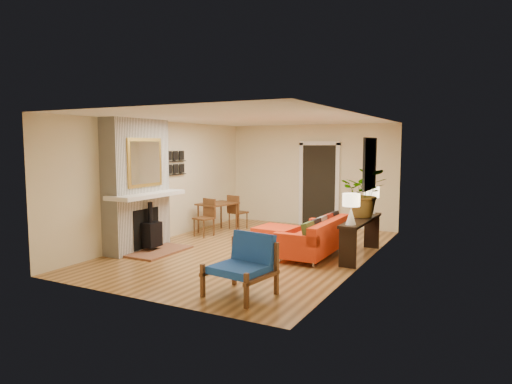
% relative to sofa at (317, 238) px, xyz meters
% --- Properties ---
extents(room_shell, '(6.50, 6.50, 6.50)m').
position_rel_sofa_xyz_m(room_shell, '(-0.69, 2.39, 0.91)').
color(room_shell, '#B48145').
rests_on(room_shell, ground).
extents(fireplace, '(1.09, 1.68, 2.60)m').
position_rel_sofa_xyz_m(fireplace, '(-3.30, -1.24, 0.91)').
color(fireplace, white).
rests_on(fireplace, ground).
extents(sofa, '(0.83, 1.92, 0.75)m').
position_rel_sofa_xyz_m(sofa, '(0.00, 0.00, 0.00)').
color(sofa, silver).
rests_on(sofa, ground).
extents(ottoman, '(0.83, 0.83, 0.40)m').
position_rel_sofa_xyz_m(ottoman, '(-1.04, 0.37, -0.10)').
color(ottoman, silver).
rests_on(ottoman, ground).
extents(blue_chair, '(0.92, 0.90, 0.85)m').
position_rel_sofa_xyz_m(blue_chair, '(-0.12, -2.61, 0.13)').
color(blue_chair, brown).
rests_on(blue_chair, ground).
extents(dining_table, '(0.89, 1.62, 0.85)m').
position_rel_sofa_xyz_m(dining_table, '(-2.88, 1.09, 0.23)').
color(dining_table, brown).
rests_on(dining_table, ground).
extents(console_table, '(0.34, 1.85, 0.72)m').
position_rel_sofa_xyz_m(console_table, '(0.77, 0.22, 0.25)').
color(console_table, black).
rests_on(console_table, ground).
extents(lamp_near, '(0.30, 0.30, 0.54)m').
position_rel_sofa_xyz_m(lamp_near, '(0.77, -0.47, 0.73)').
color(lamp_near, white).
rests_on(lamp_near, console_table).
extents(lamp_far, '(0.30, 0.30, 0.54)m').
position_rel_sofa_xyz_m(lamp_far, '(0.77, 0.98, 0.73)').
color(lamp_far, white).
rests_on(lamp_far, console_table).
extents(houseplant, '(0.96, 0.88, 0.93)m').
position_rel_sofa_xyz_m(houseplant, '(0.76, 0.44, 0.86)').
color(houseplant, '#1E5919').
rests_on(houseplant, console_table).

